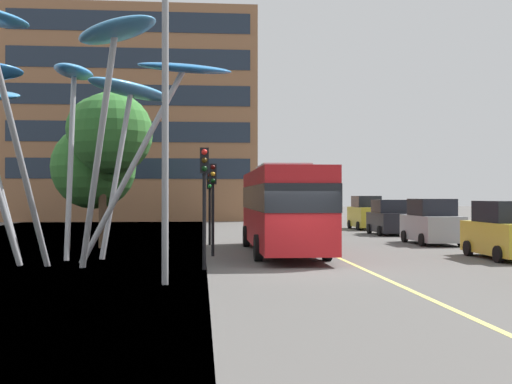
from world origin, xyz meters
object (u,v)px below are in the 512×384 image
at_px(car_parked_far, 432,223).
at_px(street_lamp, 176,76).
at_px(pedestrian, 265,235).
at_px(leaf_sculpture, 55,79).
at_px(traffic_light_kerb_near, 204,182).
at_px(traffic_light_island_mid, 210,192).
at_px(traffic_light_kerb_far, 213,189).
at_px(car_parked_mid, 505,232).
at_px(red_bus, 282,205).
at_px(car_side_street, 390,218).
at_px(car_far_side, 366,214).

xyz_separation_m(car_parked_far, street_lamp, (-11.83, -13.18, 4.51)).
distance_m(car_parked_far, pedestrian, 10.58).
xyz_separation_m(leaf_sculpture, car_parked_far, (16.18, 7.73, -5.35)).
distance_m(traffic_light_kerb_near, street_lamp, 4.28).
bearing_deg(traffic_light_island_mid, leaf_sculpture, -124.02).
distance_m(traffic_light_kerb_near, car_parked_far, 15.01).
bearing_deg(car_parked_far, traffic_light_island_mid, 178.44).
bearing_deg(leaf_sculpture, traffic_light_kerb_far, 23.05).
distance_m(leaf_sculpture, traffic_light_kerb_near, 6.63).
bearing_deg(car_parked_mid, red_bus, 158.77).
bearing_deg(car_parked_mid, car_parked_far, 90.65).
bearing_deg(car_side_street, pedestrian, -123.56).
relative_size(traffic_light_island_mid, street_lamp, 0.39).
bearing_deg(traffic_light_island_mid, car_far_side, 50.39).
bearing_deg(traffic_light_island_mid, red_bus, -57.52).
relative_size(red_bus, car_parked_mid, 2.73).
xyz_separation_m(red_bus, car_parked_far, (7.86, 4.27, -0.94)).
distance_m(leaf_sculpture, traffic_light_kerb_far, 7.03).
relative_size(red_bus, car_parked_far, 2.70).
height_order(traffic_light_island_mid, car_side_street, traffic_light_island_mid).
height_order(traffic_light_kerb_far, car_parked_far, traffic_light_kerb_far).
height_order(red_bus, traffic_light_kerb_far, red_bus).
relative_size(red_bus, street_lamp, 1.27).
xyz_separation_m(traffic_light_kerb_near, traffic_light_kerb_far, (0.35, 4.57, -0.19)).
relative_size(car_parked_far, pedestrian, 2.46).
height_order(red_bus, leaf_sculpture, leaf_sculpture).
height_order(traffic_light_kerb_near, car_far_side, traffic_light_kerb_near).
bearing_deg(car_side_street, leaf_sculpture, -137.08).
bearing_deg(traffic_light_kerb_near, leaf_sculpture, 156.26).
xyz_separation_m(car_parked_far, car_far_side, (0.35, 13.72, 0.07)).
bearing_deg(leaf_sculpture, traffic_light_kerb_near, -23.74).
bearing_deg(car_parked_mid, traffic_light_kerb_near, -166.77).
bearing_deg(car_side_street, red_bus, -124.35).
xyz_separation_m(leaf_sculpture, street_lamp, (4.35, -5.45, -0.85)).
distance_m(traffic_light_island_mid, car_far_side, 17.48).
bearing_deg(red_bus, traffic_light_kerb_near, -119.35).
bearing_deg(car_parked_mid, leaf_sculpture, -178.67).
bearing_deg(car_parked_far, traffic_light_kerb_far, -153.23).
bearing_deg(leaf_sculpture, car_far_side, 52.38).
relative_size(traffic_light_kerb_far, car_parked_far, 0.86).
height_order(traffic_light_kerb_near, street_lamp, street_lamp).
bearing_deg(car_parked_far, car_parked_mid, -89.35).
bearing_deg(street_lamp, traffic_light_kerb_far, 81.86).
bearing_deg(traffic_light_kerb_near, car_parked_far, 42.02).
height_order(car_far_side, pedestrian, car_far_side).
distance_m(car_side_street, pedestrian, 16.09).
distance_m(traffic_light_kerb_far, pedestrian, 2.69).
relative_size(traffic_light_island_mid, car_far_side, 0.84).
relative_size(traffic_light_kerb_far, traffic_light_island_mid, 1.03).
height_order(traffic_light_island_mid, car_far_side, traffic_light_island_mid).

